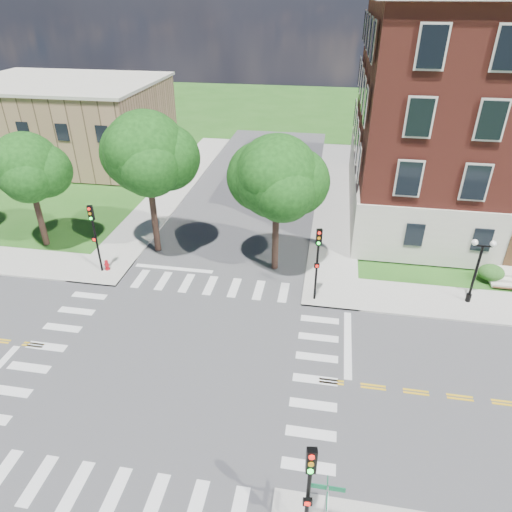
% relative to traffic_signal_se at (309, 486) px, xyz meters
% --- Properties ---
extents(ground, '(160.00, 160.00, 0.00)m').
position_rel_traffic_signal_se_xyz_m(ground, '(-7.24, 7.74, -3.19)').
color(ground, '#215217').
rests_on(ground, ground).
extents(road_ew, '(90.00, 12.00, 0.01)m').
position_rel_traffic_signal_se_xyz_m(road_ew, '(-7.24, 7.74, -3.18)').
color(road_ew, '#3D3D3F').
rests_on(road_ew, ground).
extents(road_ns, '(12.00, 90.00, 0.01)m').
position_rel_traffic_signal_se_xyz_m(road_ns, '(-7.24, 7.74, -3.18)').
color(road_ns, '#3D3D3F').
rests_on(road_ns, ground).
extents(sidewalk_ne, '(34.00, 34.00, 0.12)m').
position_rel_traffic_signal_se_xyz_m(sidewalk_ne, '(8.13, 23.12, -3.13)').
color(sidewalk_ne, '#9E9B93').
rests_on(sidewalk_ne, ground).
extents(sidewalk_nw, '(34.00, 34.00, 0.12)m').
position_rel_traffic_signal_se_xyz_m(sidewalk_nw, '(-22.62, 23.12, -3.13)').
color(sidewalk_nw, '#9E9B93').
rests_on(sidewalk_nw, ground).
extents(crosswalk_east, '(2.20, 10.20, 0.02)m').
position_rel_traffic_signal_se_xyz_m(crosswalk_east, '(-0.04, 7.74, -3.19)').
color(crosswalk_east, silver).
rests_on(crosswalk_east, ground).
extents(stop_bar_east, '(0.40, 5.50, 0.00)m').
position_rel_traffic_signal_se_xyz_m(stop_bar_east, '(1.56, 10.74, -3.19)').
color(stop_bar_east, silver).
rests_on(stop_bar_east, ground).
extents(secondary_building, '(20.40, 15.40, 8.30)m').
position_rel_traffic_signal_se_xyz_m(secondary_building, '(-29.24, 37.74, 1.09)').
color(secondary_building, '#87694A').
rests_on(secondary_building, ground).
extents(tree_b, '(4.64, 4.64, 8.40)m').
position_rel_traffic_signal_se_xyz_m(tree_b, '(-20.74, 18.16, 2.98)').
color(tree_b, black).
rests_on(tree_b, ground).
extents(tree_c, '(5.51, 5.51, 10.04)m').
position_rel_traffic_signal_se_xyz_m(tree_c, '(-12.18, 18.75, 4.19)').
color(tree_c, black).
rests_on(tree_c, ground).
extents(tree_d, '(5.26, 5.26, 9.19)m').
position_rel_traffic_signal_se_xyz_m(tree_d, '(-3.39, 17.69, 3.47)').
color(tree_d, black).
rests_on(tree_d, ground).
extents(traffic_signal_se, '(0.35, 0.40, 4.80)m').
position_rel_traffic_signal_se_xyz_m(traffic_signal_se, '(0.00, 0.00, 0.00)').
color(traffic_signal_se, black).
rests_on(traffic_signal_se, ground).
extents(traffic_signal_ne, '(0.37, 0.43, 4.80)m').
position_rel_traffic_signal_se_xyz_m(traffic_signal_ne, '(-0.49, 14.44, 0.00)').
color(traffic_signal_ne, black).
rests_on(traffic_signal_ne, ground).
extents(traffic_signal_nw, '(0.34, 0.38, 4.80)m').
position_rel_traffic_signal_se_xyz_m(traffic_signal_nw, '(-14.91, 15.31, 0.00)').
color(traffic_signal_nw, black).
rests_on(traffic_signal_nw, ground).
extents(twin_lamp_west, '(1.36, 0.36, 4.23)m').
position_rel_traffic_signal_se_xyz_m(twin_lamp_west, '(8.81, 15.79, -0.66)').
color(twin_lamp_west, black).
rests_on(twin_lamp_west, ground).
extents(street_sign_pole, '(1.10, 1.10, 3.10)m').
position_rel_traffic_signal_se_xyz_m(street_sign_pole, '(0.60, 0.09, -0.88)').
color(street_sign_pole, gray).
rests_on(street_sign_pole, ground).
extents(fire_hydrant, '(0.35, 0.35, 0.75)m').
position_rel_traffic_signal_se_xyz_m(fire_hydrant, '(-14.61, 15.50, -2.72)').
color(fire_hydrant, '#AC0D16').
rests_on(fire_hydrant, ground).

